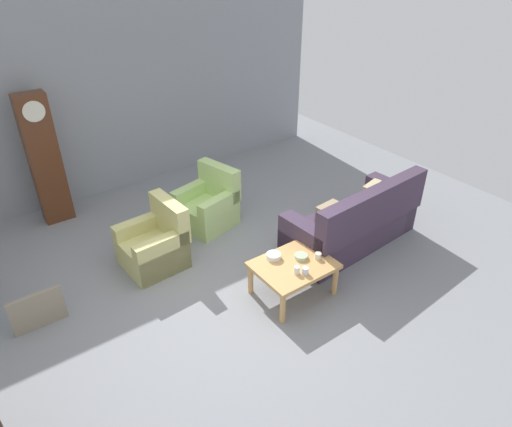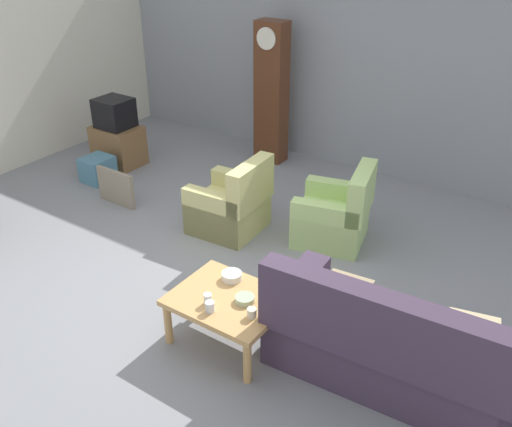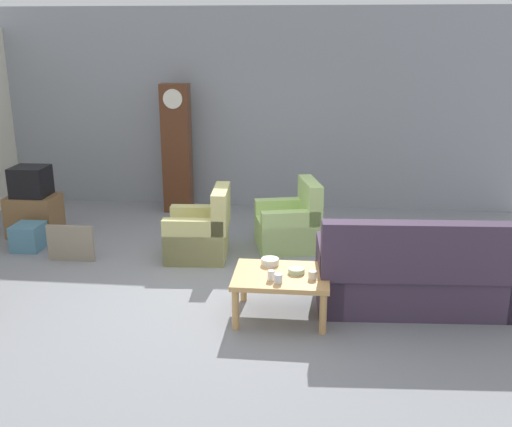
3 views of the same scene
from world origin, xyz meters
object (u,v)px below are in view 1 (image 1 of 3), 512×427
object	(u,v)px
grandfather_clock	(45,160)
cup_cream_tall	(318,256)
coffee_table_wood	(293,268)
framed_picture_leaning	(38,311)
cup_white_porcelain	(297,270)
cup_blue_rimmed	(305,271)
armchair_olive_far	(208,207)
bowl_shallow_green	(301,256)
bowl_white_stacked	(274,256)
couch_floral	(354,223)
armchair_olive_near	(155,245)

from	to	relation	value
grandfather_clock	cup_cream_tall	xyz separation A→B (m)	(2.21, -3.72, -0.52)
coffee_table_wood	framed_picture_leaning	bearing A→B (deg)	155.02
cup_white_porcelain	cup_blue_rimmed	distance (m)	0.10
armchair_olive_far	bowl_shallow_green	distance (m)	2.04
framed_picture_leaning	bowl_white_stacked	distance (m)	2.84
cup_white_porcelain	bowl_shallow_green	world-z (taller)	cup_white_porcelain
cup_blue_rimmed	bowl_shallow_green	size ratio (longest dim) A/B	0.54
cup_blue_rimmed	bowl_shallow_green	distance (m)	0.31
couch_floral	cup_blue_rimmed	bearing A→B (deg)	-158.75
cup_cream_tall	bowl_shallow_green	bearing A→B (deg)	141.11
cup_white_porcelain	armchair_olive_near	bearing A→B (deg)	120.87
cup_white_porcelain	grandfather_clock	bearing A→B (deg)	115.47
armchair_olive_near	armchair_olive_far	world-z (taller)	same
cup_white_porcelain	bowl_white_stacked	distance (m)	0.40
grandfather_clock	cup_cream_tall	size ratio (longest dim) A/B	24.90
couch_floral	coffee_table_wood	distance (m)	1.46
armchair_olive_far	cup_cream_tall	world-z (taller)	armchair_olive_far
coffee_table_wood	armchair_olive_near	bearing A→B (deg)	125.64
armchair_olive_near	bowl_white_stacked	xyz separation A→B (m)	(1.00, -1.35, 0.20)
couch_floral	cup_blue_rimmed	world-z (taller)	couch_floral
framed_picture_leaning	cup_blue_rimmed	xyz separation A→B (m)	(2.74, -1.51, 0.28)
coffee_table_wood	bowl_shallow_green	size ratio (longest dim) A/B	5.71
grandfather_clock	bowl_white_stacked	bearing A→B (deg)	-62.52
grandfather_clock	framed_picture_leaning	world-z (taller)	grandfather_clock
framed_picture_leaning	cup_cream_tall	xyz separation A→B (m)	(3.07, -1.38, 0.27)
armchair_olive_far	cup_blue_rimmed	distance (m)	2.30
armchair_olive_far	coffee_table_wood	bearing A→B (deg)	-89.74
armchair_olive_near	cup_blue_rimmed	distance (m)	2.14
armchair_olive_near	bowl_shallow_green	world-z (taller)	armchair_olive_near
armchair_olive_near	cup_white_porcelain	xyz separation A→B (m)	(1.04, -1.75, 0.21)
framed_picture_leaning	bowl_shallow_green	distance (m)	3.17
couch_floral	framed_picture_leaning	xyz separation A→B (m)	(-4.17, 0.96, -0.12)
cup_white_porcelain	cup_cream_tall	bearing A→B (deg)	9.42
couch_floral	armchair_olive_near	xyz separation A→B (m)	(-2.55, 1.25, -0.05)
bowl_white_stacked	bowl_shallow_green	size ratio (longest dim) A/B	1.10
grandfather_clock	bowl_shallow_green	bearing A→B (deg)	-60.32
armchair_olive_near	coffee_table_wood	size ratio (longest dim) A/B	0.96
coffee_table_wood	bowl_shallow_green	xyz separation A→B (m)	(0.15, 0.04, 0.09)
cup_blue_rimmed	cup_cream_tall	size ratio (longest dim) A/B	1.11
bowl_white_stacked	cup_blue_rimmed	bearing A→B (deg)	-75.89
armchair_olive_near	cup_blue_rimmed	size ratio (longest dim) A/B	10.13
armchair_olive_far	cup_blue_rimmed	size ratio (longest dim) A/B	10.43
cup_blue_rimmed	cup_cream_tall	bearing A→B (deg)	22.19
couch_floral	armchair_olive_near	size ratio (longest dim) A/B	2.34
grandfather_clock	cup_blue_rimmed	world-z (taller)	grandfather_clock
framed_picture_leaning	bowl_shallow_green	size ratio (longest dim) A/B	3.57
armchair_olive_near	armchair_olive_far	xyz separation A→B (m)	(1.12, 0.47, 0.00)
cup_cream_tall	bowl_white_stacked	world-z (taller)	cup_cream_tall
armchair_olive_near	framed_picture_leaning	world-z (taller)	armchair_olive_near
grandfather_clock	cup_white_porcelain	xyz separation A→B (m)	(1.80, -3.78, -0.51)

